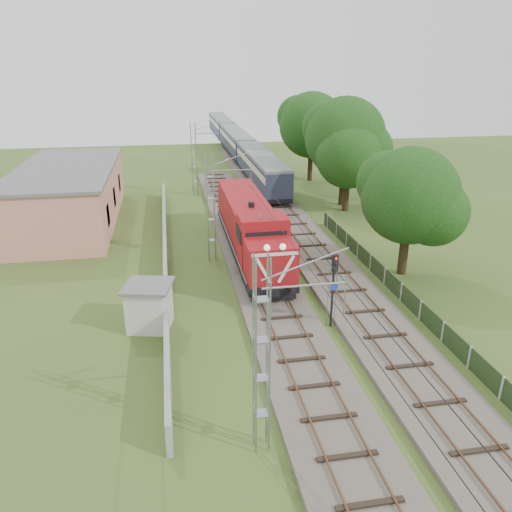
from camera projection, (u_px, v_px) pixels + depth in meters
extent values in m
plane|color=#39531F|center=(288.00, 336.00, 27.28)|extent=(140.00, 140.00, 0.00)
cube|color=#6B6054|center=(264.00, 282.00, 33.65)|extent=(4.20, 70.00, 0.30)
cube|color=black|center=(264.00, 279.00, 33.57)|extent=(2.40, 70.00, 0.10)
cube|color=brown|center=(251.00, 279.00, 33.41)|extent=(0.08, 70.00, 0.05)
cube|color=brown|center=(276.00, 277.00, 33.69)|extent=(0.08, 70.00, 0.05)
cube|color=#6B6054|center=(290.00, 222.00, 46.39)|extent=(4.20, 80.00, 0.30)
cube|color=black|center=(290.00, 220.00, 46.31)|extent=(2.40, 80.00, 0.10)
cube|color=brown|center=(281.00, 219.00, 46.15)|extent=(0.08, 80.00, 0.05)
cube|color=brown|center=(299.00, 218.00, 46.43)|extent=(0.08, 80.00, 0.05)
cylinder|color=gray|center=(304.00, 286.00, 17.23)|extent=(3.00, 0.08, 0.08)
cylinder|color=gray|center=(230.00, 170.00, 35.57)|extent=(3.00, 0.08, 0.08)
cylinder|color=gray|center=(207.00, 133.00, 53.92)|extent=(3.00, 0.08, 0.08)
cylinder|color=black|center=(251.00, 187.00, 36.29)|extent=(0.03, 70.00, 0.03)
cylinder|color=black|center=(251.00, 169.00, 35.82)|extent=(0.03, 70.00, 0.03)
cube|color=#9E9E99|center=(165.00, 254.00, 36.96)|extent=(0.25, 40.00, 1.50)
cube|color=#D47B72|center=(69.00, 196.00, 45.94)|extent=(8.00, 20.00, 5.00)
cube|color=#606060|center=(66.00, 168.00, 45.00)|extent=(8.40, 20.40, 0.25)
cube|color=black|center=(108.00, 215.00, 41.19)|extent=(0.10, 1.60, 1.80)
cube|color=black|center=(114.00, 197.00, 46.70)|extent=(0.10, 1.60, 1.80)
cube|color=black|center=(119.00, 183.00, 52.20)|extent=(0.10, 1.60, 1.80)
cube|color=black|center=(402.00, 292.00, 31.12)|extent=(0.05, 32.00, 1.15)
cube|color=#9E9E99|center=(328.00, 222.00, 44.88)|extent=(0.12, 0.12, 1.20)
cube|color=black|center=(250.00, 242.00, 38.43)|extent=(3.16, 17.91, 0.53)
cube|color=black|center=(265.00, 276.00, 33.23)|extent=(2.32, 3.79, 0.53)
cube|color=black|center=(239.00, 224.00, 43.86)|extent=(2.32, 3.79, 0.53)
cube|color=black|center=(274.00, 297.00, 30.47)|extent=(2.74, 0.26, 0.37)
cube|color=maroon|center=(270.00, 261.00, 30.89)|extent=(3.06, 2.63, 2.42)
sphere|color=white|center=(267.00, 248.00, 29.16)|extent=(0.38, 0.38, 0.38)
sphere|color=white|center=(283.00, 247.00, 29.31)|extent=(0.38, 0.38, 0.38)
cube|color=silver|center=(264.00, 271.00, 29.57)|extent=(1.06, 0.06, 1.76)
cube|color=silver|center=(286.00, 269.00, 29.79)|extent=(1.06, 0.06, 1.76)
cube|color=silver|center=(275.00, 254.00, 29.32)|extent=(2.84, 0.06, 0.19)
cube|color=maroon|center=(263.00, 240.00, 33.09)|extent=(3.16, 2.53, 3.37)
cube|color=black|center=(266.00, 239.00, 31.72)|extent=(2.63, 0.06, 0.95)
cube|color=maroon|center=(245.00, 213.00, 40.21)|extent=(2.95, 12.75, 2.74)
cylinder|color=black|center=(251.00, 205.00, 36.70)|extent=(0.46, 0.46, 0.42)
cylinder|color=gray|center=(260.00, 217.00, 31.59)|extent=(0.13, 0.13, 0.37)
cylinder|color=gray|center=(270.00, 217.00, 31.69)|extent=(0.13, 0.13, 0.37)
cube|color=black|center=(261.00, 179.00, 59.72)|extent=(2.73, 20.68, 0.47)
cube|color=#292E44|center=(261.00, 167.00, 59.17)|extent=(2.82, 20.68, 2.54)
cube|color=beige|center=(261.00, 163.00, 59.00)|extent=(2.86, 19.85, 0.70)
cube|color=slate|center=(261.00, 155.00, 58.66)|extent=(2.87, 20.68, 0.33)
cube|color=black|center=(236.00, 150.00, 79.55)|extent=(2.73, 20.68, 0.47)
cube|color=#292E44|center=(236.00, 141.00, 79.00)|extent=(2.82, 20.68, 2.54)
cube|color=beige|center=(236.00, 138.00, 78.83)|extent=(2.86, 19.85, 0.70)
cube|color=slate|center=(236.00, 132.00, 78.49)|extent=(2.87, 20.68, 0.33)
cube|color=black|center=(221.00, 133.00, 99.38)|extent=(2.73, 20.68, 0.47)
cube|color=#292E44|center=(221.00, 125.00, 98.83)|extent=(2.82, 20.68, 2.54)
cube|color=beige|center=(221.00, 122.00, 98.66)|extent=(2.86, 19.85, 0.70)
cube|color=slate|center=(221.00, 117.00, 98.32)|extent=(2.87, 20.68, 0.33)
cylinder|color=black|center=(333.00, 291.00, 27.54)|extent=(0.12, 0.12, 4.45)
cube|color=black|center=(335.00, 263.00, 26.80)|extent=(0.36, 0.29, 0.98)
sphere|color=red|center=(336.00, 259.00, 26.59)|extent=(0.16, 0.16, 0.16)
sphere|color=black|center=(336.00, 264.00, 26.70)|extent=(0.16, 0.16, 0.16)
sphere|color=black|center=(335.00, 269.00, 26.82)|extent=(0.16, 0.16, 0.16)
cube|color=navy|center=(334.00, 287.00, 27.35)|extent=(0.47, 0.21, 0.36)
cube|color=beige|center=(150.00, 307.00, 27.86)|extent=(2.64, 2.64, 2.42)
cube|color=#606060|center=(148.00, 286.00, 27.38)|extent=(3.03, 3.03, 0.17)
cylinder|color=#392717|center=(404.00, 247.00, 34.71)|extent=(0.63, 0.63, 4.01)
sphere|color=black|center=(410.00, 196.00, 33.39)|extent=(6.56, 6.56, 6.56)
sphere|color=black|center=(434.00, 212.00, 33.03)|extent=(4.59, 4.59, 4.59)
sphere|color=black|center=(388.00, 182.00, 33.99)|extent=(4.26, 4.26, 4.26)
cylinder|color=#392717|center=(342.00, 182.00, 51.55)|extent=(0.61, 0.61, 4.93)
sphere|color=black|center=(345.00, 137.00, 49.92)|extent=(8.07, 8.07, 8.07)
sphere|color=black|center=(364.00, 150.00, 49.48)|extent=(5.65, 5.65, 5.65)
sphere|color=black|center=(328.00, 127.00, 50.66)|extent=(5.25, 5.25, 5.25)
cylinder|color=#392717|center=(346.00, 191.00, 49.70)|extent=(0.64, 0.64, 3.93)
sphere|color=black|center=(349.00, 155.00, 48.40)|extent=(6.43, 6.43, 6.43)
sphere|color=black|center=(364.00, 166.00, 48.05)|extent=(4.50, 4.50, 4.50)
sphere|color=black|center=(334.00, 147.00, 48.99)|extent=(4.18, 4.18, 4.18)
cylinder|color=#392717|center=(310.00, 161.00, 62.29)|extent=(0.60, 0.60, 4.85)
sphere|color=black|center=(312.00, 125.00, 60.69)|extent=(7.94, 7.94, 7.94)
sphere|color=black|center=(327.00, 135.00, 60.26)|extent=(5.56, 5.56, 5.56)
sphere|color=black|center=(298.00, 117.00, 61.42)|extent=(5.16, 5.16, 5.16)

